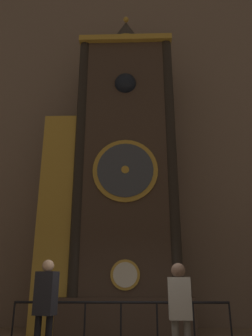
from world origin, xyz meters
TOP-DOWN VIEW (x-y plane):
  - cathedral_back_wall at (-0.09, 5.73)m, footprint 24.00×0.32m
  - clock_tower at (-0.51, 4.37)m, footprint 4.25×1.79m
  - railing_fence at (-0.24, 1.92)m, footprint 4.36×0.05m
  - visitor_near at (-1.42, 0.55)m, footprint 0.39×0.31m
  - visitor_far at (0.75, 0.30)m, footprint 0.34×0.23m

SIDE VIEW (x-z plane):
  - railing_fence at x=-0.24m, z-range 0.06..0.99m
  - visitor_far at x=0.75m, z-range 0.17..1.76m
  - visitor_near at x=-1.42m, z-range 0.16..1.83m
  - clock_tower at x=-0.51m, z-range -0.82..9.69m
  - cathedral_back_wall at x=-0.09m, z-range -0.01..13.96m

